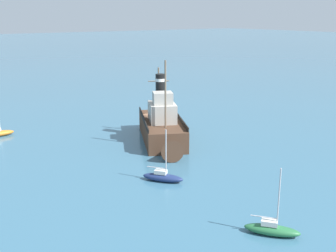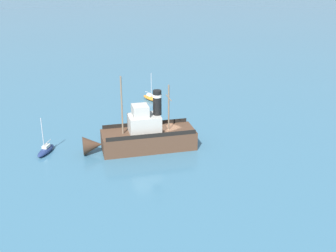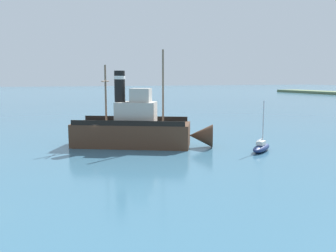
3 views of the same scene
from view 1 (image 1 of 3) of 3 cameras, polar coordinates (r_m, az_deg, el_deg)
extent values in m
plane|color=#38667F|center=(53.58, -2.12, -1.01)|extent=(600.00, 600.00, 0.00)
cube|color=#4C3323|center=(50.64, -0.87, -0.54)|extent=(9.39, 12.69, 2.40)
cone|color=#4C3323|center=(43.81, 0.37, -3.03)|extent=(3.19, 3.21, 2.35)
cube|color=#B2ADA3|center=(49.59, -0.80, 1.86)|extent=(4.49, 4.93, 2.20)
cube|color=#B2ADA3|center=(48.73, -0.73, 3.80)|extent=(2.87, 2.78, 1.40)
cylinder|color=black|center=(50.71, -1.07, 5.27)|extent=(1.10, 1.10, 3.20)
cylinder|color=silver|center=(50.57, -1.07, 6.27)|extent=(1.16, 1.16, 0.35)
cylinder|color=#75604C|center=(46.33, -0.35, 4.29)|extent=(0.20, 0.20, 7.50)
cylinder|color=#75604C|center=(52.32, -1.28, 4.67)|extent=(0.20, 0.20, 6.00)
cylinder|color=#75604C|center=(52.10, -1.29, 6.10)|extent=(2.37, 1.29, 0.12)
cube|color=black|center=(50.59, 1.55, 1.13)|extent=(5.31, 10.20, 0.50)
cube|color=black|center=(50.04, -3.32, 0.96)|extent=(5.31, 10.20, 0.50)
ellipsoid|color=#286B3D|center=(30.59, 13.90, -13.53)|extent=(3.18, 3.69, 0.70)
cube|color=silver|center=(30.35, 13.58, -12.61)|extent=(1.18, 1.26, 0.36)
cylinder|color=#B7B7BC|center=(29.51, 14.79, -9.38)|extent=(0.10, 0.10, 4.20)
cylinder|color=#B7B7BC|center=(30.20, 12.85, -11.92)|extent=(1.16, 1.48, 0.08)
ellipsoid|color=navy|center=(38.43, -0.70, -7.00)|extent=(3.16, 3.70, 0.70)
cube|color=silver|center=(38.30, -0.99, -6.23)|extent=(1.17, 1.26, 0.36)
cylinder|color=#B7B7BC|center=(37.50, -0.28, -3.58)|extent=(0.10, 0.10, 4.20)
cylinder|color=#B7B7BC|center=(38.29, -1.56, -5.65)|extent=(1.14, 1.49, 0.08)
camera|label=2|loc=(68.44, 49.06, 16.95)|focal=45.00mm
camera|label=3|loc=(51.02, -43.86, 2.05)|focal=38.00mm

